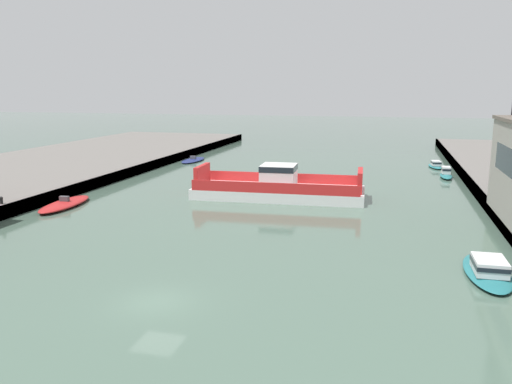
% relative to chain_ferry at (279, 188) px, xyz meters
% --- Properties ---
extents(ground_plane, '(400.00, 400.00, 0.00)m').
position_rel_chain_ferry_xyz_m(ground_plane, '(-0.62, -29.06, -1.10)').
color(ground_plane, '#4C6656').
extents(chain_ferry, '(18.53, 7.33, 3.62)m').
position_rel_chain_ferry_xyz_m(chain_ferry, '(0.00, 0.00, 0.00)').
color(chain_ferry, silver).
rests_on(chain_ferry, ground).
extents(moored_boat_near_left, '(2.83, 7.65, 1.29)m').
position_rel_chain_ferry_xyz_m(moored_boat_near_left, '(17.83, -20.14, -0.62)').
color(moored_boat_near_left, '#237075').
rests_on(moored_boat_near_left, ground).
extents(moored_boat_near_right, '(2.39, 5.34, 1.08)m').
position_rel_chain_ferry_xyz_m(moored_boat_near_right, '(18.17, 27.13, -0.70)').
color(moored_boat_near_right, '#237075').
rests_on(moored_boat_near_right, ground).
extents(moored_boat_mid_left, '(3.18, 8.34, 1.09)m').
position_rel_chain_ferry_xyz_m(moored_boat_mid_left, '(-19.75, -9.78, -0.80)').
color(moored_boat_mid_left, red).
rests_on(moored_boat_mid_left, ground).
extents(moored_boat_mid_right, '(2.67, 7.57, 0.88)m').
position_rel_chain_ferry_xyz_m(moored_boat_mid_right, '(-19.54, 24.55, -0.90)').
color(moored_boat_mid_right, navy).
rests_on(moored_boat_mid_right, ground).
extents(moored_boat_far_left, '(1.56, 4.83, 1.47)m').
position_rel_chain_ferry_xyz_m(moored_boat_far_left, '(18.82, 18.07, -0.56)').
color(moored_boat_far_left, '#237075').
rests_on(moored_boat_far_left, ground).
extents(bollard_left_far, '(0.32, 0.32, 0.71)m').
position_rel_chain_ferry_xyz_m(bollard_left_far, '(-22.58, -15.10, 0.58)').
color(bollard_left_far, black).
rests_on(bollard_left_far, quay_left).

